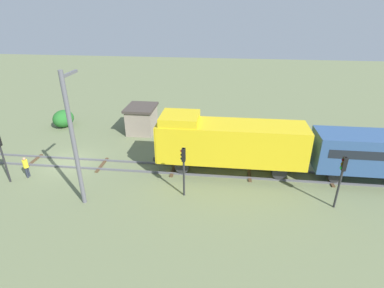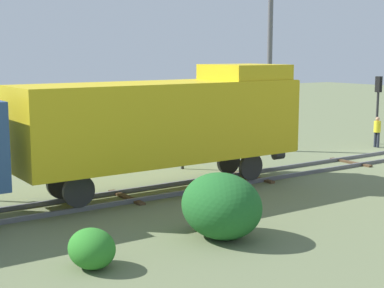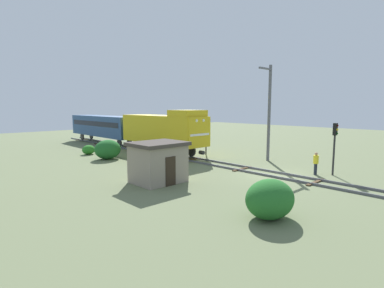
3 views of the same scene
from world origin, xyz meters
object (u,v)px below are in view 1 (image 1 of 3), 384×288
at_px(traffic_signal_far, 342,173).
at_px(relay_hut, 142,119).
at_px(traffic_signal_mid, 184,163).
at_px(worker_near_track, 26,166).
at_px(catenary_mast, 74,139).
at_px(locomotive, 228,141).
at_px(traffic_signal_near, 1,149).

bearing_deg(traffic_signal_far, relay_hut, -124.82).
height_order(traffic_signal_mid, worker_near_track, traffic_signal_mid).
bearing_deg(catenary_mast, traffic_signal_far, 94.63).
xyz_separation_m(traffic_signal_mid, catenary_mast, (1.54, -6.57, 2.14)).
xyz_separation_m(locomotive, traffic_signal_near, (3.20, -16.20, -0.06)).
bearing_deg(worker_near_track, catenary_mast, 175.34).
relative_size(traffic_signal_far, relay_hut, 1.06).
bearing_deg(relay_hut, locomotive, 49.72).
relative_size(traffic_signal_near, traffic_signal_mid, 1.07).
bearing_deg(worker_near_track, locomotive, -151.82).
bearing_deg(traffic_signal_mid, locomotive, 139.33).
distance_m(traffic_signal_mid, worker_near_track, 12.45).
bearing_deg(catenary_mast, locomotive, 117.52).
bearing_deg(traffic_signal_far, traffic_signal_near, -90.98).
xyz_separation_m(traffic_signal_far, worker_near_track, (-1.20, -22.34, -1.60)).
height_order(traffic_signal_near, catenary_mast, catenary_mast).
distance_m(traffic_signal_far, worker_near_track, 22.43).
bearing_deg(relay_hut, traffic_signal_far, 55.18).
height_order(traffic_signal_mid, relay_hut, traffic_signal_mid).
relative_size(locomotive, relay_hut, 3.31).
height_order(locomotive, traffic_signal_near, locomotive).
xyz_separation_m(traffic_signal_far, catenary_mast, (1.34, -16.60, 2.09)).
distance_m(traffic_signal_near, traffic_signal_mid, 13.28).
distance_m(traffic_signal_mid, catenary_mast, 7.08).
bearing_deg(traffic_signal_near, worker_near_track, 129.55).
bearing_deg(locomotive, relay_hut, -130.28).
xyz_separation_m(worker_near_track, relay_hut, (-9.90, 6.38, 0.40)).
distance_m(traffic_signal_near, catenary_mast, 7.21).
relative_size(traffic_signal_near, catenary_mast, 0.44).
height_order(traffic_signal_near, worker_near_track, traffic_signal_near).
relative_size(locomotive, traffic_signal_far, 3.13).
xyz_separation_m(catenary_mast, relay_hut, (-12.44, 0.64, -3.30)).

